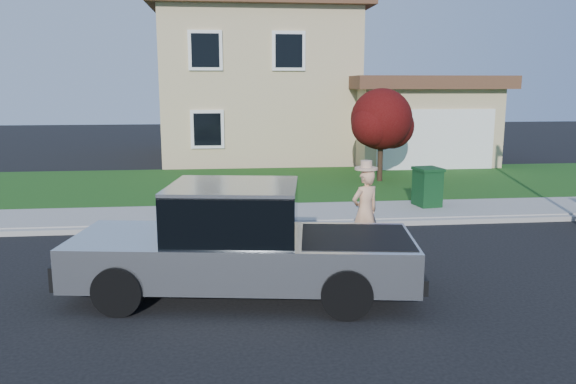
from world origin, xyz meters
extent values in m
plane|color=black|center=(0.00, 0.00, 0.00)|extent=(80.00, 80.00, 0.00)
cube|color=gray|center=(1.00, 2.90, 0.06)|extent=(40.00, 0.20, 0.12)
cube|color=gray|center=(1.00, 4.00, 0.07)|extent=(40.00, 2.00, 0.15)
cube|color=#1F4714|center=(1.00, 8.50, 0.05)|extent=(40.00, 7.00, 0.10)
cube|color=tan|center=(0.00, 17.00, 3.20)|extent=(8.00, 9.00, 6.40)
cube|color=tan|center=(6.50, 14.00, 1.60)|extent=(5.50, 6.00, 3.20)
cube|color=white|center=(6.50, 10.98, 1.25)|extent=(4.60, 0.12, 2.30)
cube|color=#4C2D1E|center=(0.00, 17.00, 6.60)|extent=(8.80, 9.80, 0.50)
cube|color=#4C2D1E|center=(6.50, 14.00, 3.40)|extent=(6.20, 6.80, 0.50)
cube|color=white|center=(-2.20, 12.45, 4.60)|extent=(1.30, 0.10, 1.50)
cube|color=white|center=(1.00, 12.45, 4.60)|extent=(1.30, 0.10, 1.50)
cube|color=black|center=(-2.20, 12.45, 1.60)|extent=(1.30, 0.10, 1.50)
cylinder|color=black|center=(-3.04, -1.85, 0.37)|extent=(0.77, 0.38, 0.74)
cylinder|color=black|center=(-2.79, -0.17, 0.37)|extent=(0.77, 0.38, 0.74)
cylinder|color=black|center=(0.20, -2.33, 0.37)|extent=(0.77, 0.38, 0.74)
cylinder|color=black|center=(0.45, -0.65, 0.37)|extent=(0.77, 0.38, 0.74)
cube|color=silver|center=(-1.23, -1.26, 0.64)|extent=(5.48, 2.60, 0.67)
cube|color=black|center=(-1.36, -1.24, 1.34)|extent=(2.17, 1.99, 0.79)
cube|color=silver|center=(-1.36, -1.24, 1.75)|extent=(2.17, 1.99, 0.07)
cube|color=black|center=(0.51, -1.52, 0.95)|extent=(1.88, 1.80, 0.06)
cube|color=black|center=(-3.86, -0.87, 0.51)|extent=(0.37, 1.75, 0.37)
cube|color=black|center=(1.41, -1.65, 0.46)|extent=(0.37, 1.75, 0.23)
cube|color=black|center=(-1.95, -0.14, 1.25)|extent=(0.14, 0.22, 0.17)
imported|color=#E6AA7E|center=(1.23, 0.80, 0.84)|extent=(0.72, 0.61, 1.68)
cylinder|color=tan|center=(1.23, 0.80, 1.70)|extent=(0.45, 0.45, 0.04)
cylinder|color=tan|center=(1.23, 0.80, 1.77)|extent=(0.22, 0.22, 0.16)
cylinder|color=black|center=(3.68, 8.57, 0.81)|extent=(0.18, 0.18, 1.42)
sphere|color=#47100F|center=(3.68, 8.57, 2.18)|extent=(2.04, 2.04, 2.04)
sphere|color=#47100F|center=(4.12, 8.84, 1.92)|extent=(1.51, 1.51, 1.51)
sphere|color=#47100F|center=(3.32, 8.31, 2.00)|extent=(1.42, 1.42, 1.42)
cube|color=#0E3617|center=(3.78, 4.28, 0.62)|extent=(0.66, 0.74, 0.94)
cube|color=#0E3617|center=(3.78, 4.28, 1.13)|extent=(0.73, 0.81, 0.08)
camera|label=1|loc=(-1.44, -9.75, 3.27)|focal=35.00mm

